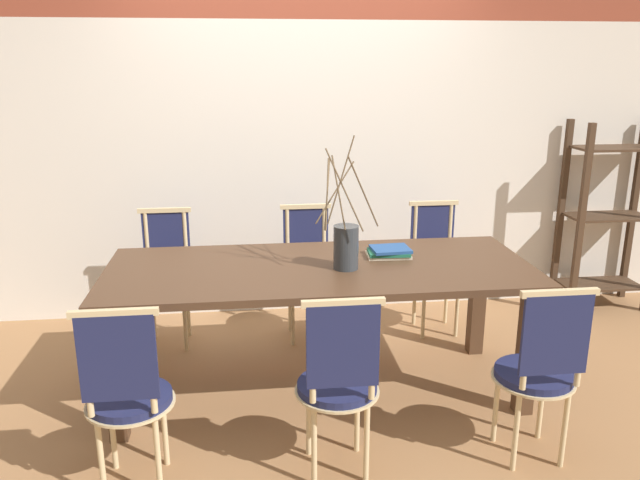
# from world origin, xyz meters

# --- Properties ---
(ground_plane) EXTENTS (16.00, 16.00, 0.00)m
(ground_plane) POSITION_xyz_m (0.00, 0.00, 0.00)
(ground_plane) COLOR #9E7047
(wall_rear) EXTENTS (12.00, 0.06, 3.20)m
(wall_rear) POSITION_xyz_m (0.00, 1.30, 1.60)
(wall_rear) COLOR silver
(wall_rear) RESTS_ON ground_plane
(dining_table) EXTENTS (2.36, 0.95, 0.77)m
(dining_table) POSITION_xyz_m (0.00, 0.00, 0.67)
(dining_table) COLOR #4C3321
(dining_table) RESTS_ON ground_plane
(chair_near_leftend) EXTENTS (0.39, 0.39, 0.92)m
(chair_near_leftend) POSITION_xyz_m (-0.93, -0.79, 0.49)
(chair_near_leftend) COLOR #1E234C
(chair_near_leftend) RESTS_ON ground_plane
(chair_near_left) EXTENTS (0.39, 0.39, 0.92)m
(chair_near_left) POSITION_xyz_m (-0.01, -0.79, 0.49)
(chair_near_left) COLOR #1E234C
(chair_near_left) RESTS_ON ground_plane
(chair_near_center) EXTENTS (0.39, 0.39, 0.92)m
(chair_near_center) POSITION_xyz_m (0.93, -0.79, 0.49)
(chair_near_center) COLOR #1E234C
(chair_near_center) RESTS_ON ground_plane
(chair_far_leftend) EXTENTS (0.39, 0.39, 0.92)m
(chair_far_leftend) POSITION_xyz_m (-0.94, 0.79, 0.49)
(chair_far_leftend) COLOR #1E234C
(chair_far_leftend) RESTS_ON ground_plane
(chair_far_left) EXTENTS (0.39, 0.39, 0.92)m
(chair_far_left) POSITION_xyz_m (0.01, 0.79, 0.49)
(chair_far_left) COLOR #1E234C
(chair_far_left) RESTS_ON ground_plane
(chair_far_center) EXTENTS (0.39, 0.39, 0.92)m
(chair_far_center) POSITION_xyz_m (0.91, 0.79, 0.49)
(chair_far_center) COLOR #1E234C
(chair_far_center) RESTS_ON ground_plane
(vase_centerpiece) EXTENTS (0.34, 0.34, 0.72)m
(vase_centerpiece) POSITION_xyz_m (0.13, -0.06, 0.90)
(vase_centerpiece) COLOR #33383D
(vase_centerpiece) RESTS_ON dining_table
(book_stack) EXTENTS (0.26, 0.19, 0.05)m
(book_stack) POSITION_xyz_m (0.42, 0.12, 0.79)
(book_stack) COLOR beige
(book_stack) RESTS_ON dining_table
(shelving_rack) EXTENTS (0.65, 0.35, 1.45)m
(shelving_rack) POSITION_xyz_m (2.34, 1.06, 0.72)
(shelving_rack) COLOR #422D1E
(shelving_rack) RESTS_ON ground_plane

